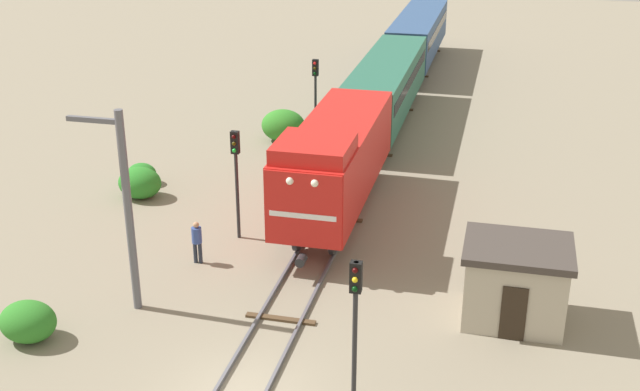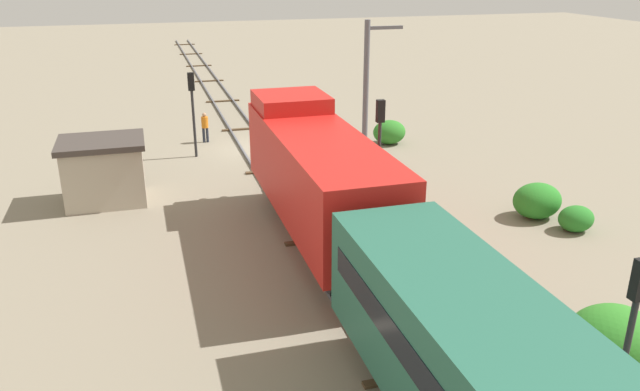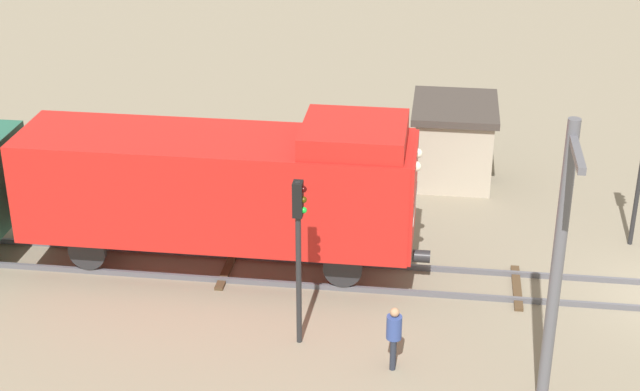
# 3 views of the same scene
# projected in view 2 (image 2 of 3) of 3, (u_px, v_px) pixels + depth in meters

# --- Properties ---
(ground_plane) EXTENTS (150.14, 150.14, 0.00)m
(ground_plane) POSITION_uv_depth(u_px,v_px,m) (254.00, 149.00, 34.19)
(ground_plane) COLOR gray
(railway_track) EXTENTS (2.40, 100.10, 0.16)m
(railway_track) POSITION_uv_depth(u_px,v_px,m) (254.00, 147.00, 34.17)
(railway_track) COLOR #595960
(railway_track) RESTS_ON ground
(locomotive) EXTENTS (2.90, 11.60, 4.60)m
(locomotive) POSITION_uv_depth(u_px,v_px,m) (317.00, 170.00, 21.97)
(locomotive) COLOR red
(locomotive) RESTS_ON railway_track
(traffic_signal_near) EXTENTS (0.32, 0.34, 4.40)m
(traffic_signal_near) POSITION_uv_depth(u_px,v_px,m) (192.00, 99.00, 31.76)
(traffic_signal_near) COLOR #262628
(traffic_signal_near) RESTS_ON ground
(traffic_signal_mid) EXTENTS (0.32, 0.34, 4.53)m
(traffic_signal_mid) POSITION_uv_depth(u_px,v_px,m) (380.00, 134.00, 25.11)
(traffic_signal_mid) COLOR #262628
(traffic_signal_mid) RESTS_ON ground
(traffic_signal_far) EXTENTS (0.32, 0.34, 4.16)m
(traffic_signal_far) POSITION_uv_depth(u_px,v_px,m) (633.00, 315.00, 12.83)
(traffic_signal_far) COLOR #262628
(traffic_signal_far) RESTS_ON ground
(worker_near_track) EXTENTS (0.38, 0.38, 1.70)m
(worker_near_track) POSITION_uv_depth(u_px,v_px,m) (205.00, 125.00, 35.05)
(worker_near_track) COLOR #262B38
(worker_near_track) RESTS_ON ground
(worker_by_signal) EXTENTS (0.38, 0.38, 1.70)m
(worker_by_signal) POSITION_uv_depth(u_px,v_px,m) (375.00, 165.00, 28.28)
(worker_by_signal) COLOR #262B38
(worker_by_signal) RESTS_ON ground
(catenary_mast) EXTENTS (1.94, 0.28, 7.05)m
(catenary_mast) POSITION_uv_depth(u_px,v_px,m) (367.00, 88.00, 30.73)
(catenary_mast) COLOR #595960
(catenary_mast) RESTS_ON ground
(relay_hut) EXTENTS (3.50, 2.90, 2.74)m
(relay_hut) POSITION_uv_depth(u_px,v_px,m) (104.00, 170.00, 26.28)
(relay_hut) COLOR #B2A893
(relay_hut) RESTS_ON ground
(bush_near) EXTENTS (1.98, 1.62, 1.44)m
(bush_near) POSITION_uv_depth(u_px,v_px,m) (537.00, 201.00, 24.84)
(bush_near) COLOR #2A7D26
(bush_near) RESTS_ON ground
(bush_mid) EXTENTS (2.40, 1.96, 1.75)m
(bush_mid) POSITION_uv_depth(u_px,v_px,m) (611.00, 340.00, 15.51)
(bush_mid) COLOR #318026
(bush_mid) RESTS_ON ground
(bush_far) EXTENTS (1.39, 1.14, 1.01)m
(bush_far) POSITION_uv_depth(u_px,v_px,m) (576.00, 219.00, 23.67)
(bush_far) COLOR #287826
(bush_far) RESTS_ON ground
(bush_back) EXTENTS (1.85, 1.51, 1.34)m
(bush_back) POSITION_uv_depth(u_px,v_px,m) (389.00, 132.00, 34.85)
(bush_back) COLOR #2E7B26
(bush_back) RESTS_ON ground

